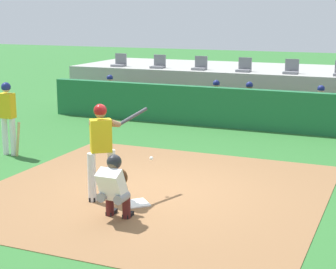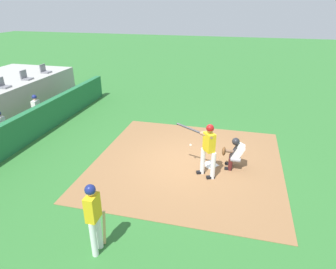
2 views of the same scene
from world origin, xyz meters
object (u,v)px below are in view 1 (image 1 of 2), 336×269
Objects in this scene: batter_at_plate at (102,145)px; on_deck_batter at (8,114)px; catcher_crouched at (115,184)px; stadium_seat_1 at (159,64)px; stadium_seat_2 at (200,66)px; dugout_player_2 at (248,102)px; stadium_seat_4 at (291,70)px; dugout_player_1 at (215,100)px; home_plate at (136,203)px; dugout_player_0 at (108,93)px; stadium_seat_3 at (244,68)px; dugout_player_3 at (319,107)px; stadium_seat_0 at (120,63)px.

batter_at_plate reaches higher than on_deck_batter.
stadium_seat_1 is (-4.06, 10.95, 0.93)m from catcher_crouched.
batter_at_plate is 3.76× the size of stadium_seat_2.
stadium_seat_2 is (1.63, 0.00, 0.00)m from stadium_seat_1.
dugout_player_2 is at bearing 54.82° from on_deck_batter.
stadium_seat_4 is at bearing 57.31° from on_deck_batter.
on_deck_batter is 6.92m from dugout_player_1.
catcher_crouched is (-0.01, -0.77, 0.58)m from home_plate.
stadium_seat_1 reaches higher than on_deck_batter.
dugout_player_0 is 3.87m from dugout_player_1.
stadium_seat_2 reaches higher than batter_at_plate.
dugout_player_2 is 3.21m from stadium_seat_2.
catcher_crouched is 11.01m from stadium_seat_3.
home_plate is 10.58m from stadium_seat_2.
on_deck_batter is at bearing -125.18° from dugout_player_2.
on_deck_batter is at bearing -84.00° from dugout_player_0.
dugout_player_2 is 2.18m from dugout_player_3.
batter_at_plate reaches higher than home_plate.
stadium_seat_1 reaches higher than dugout_player_1.
stadium_seat_3 is at bearing 94.56° from home_plate.
batter_at_plate reaches higher than dugout_player_1.
stadium_seat_4 reaches higher than dugout_player_2.
catcher_crouched is 11.25m from stadium_seat_2.
stadium_seat_2 is at bearing 99.80° from batter_at_plate.
dugout_player_0 is at bearing 118.38° from batter_at_plate.
home_plate is 0.24× the size of catcher_crouched.
stadium_seat_2 reaches higher than dugout_player_3.
dugout_player_1 is at bearing -58.57° from stadium_seat_2.
dugout_player_1 is (-1.19, 8.91, 0.07)m from catcher_crouched.
home_plate is at bearing -81.66° from dugout_player_1.
catcher_crouched is at bearing -90.48° from home_plate.
batter_at_plate is 11.31m from stadium_seat_0.
stadium_seat_0 is at bearing 159.96° from dugout_player_2.
stadium_seat_3 is (-0.81, 10.95, 0.93)m from catcher_crouched.
dugout_player_2 is (4.95, 0.00, 0.00)m from dugout_player_0.
catcher_crouched is 8.99m from dugout_player_1.
dugout_player_1 is at bearing -35.35° from stadium_seat_1.
dugout_player_1 is (3.87, 0.00, 0.00)m from dugout_player_0.
dugout_player_3 is at bearing 0.00° from dugout_player_0.
stadium_seat_3 reaches higher than dugout_player_2.
batter_at_plate is at bearing -80.20° from stadium_seat_2.
stadium_seat_3 reaches higher than dugout_player_1.
dugout_player_0 reaches higher than home_plate.
stadium_seat_2 is at bearing 102.52° from catcher_crouched.
dugout_player_3 is at bearing 76.87° from catcher_crouched.
stadium_seat_0 is 1.00× the size of stadium_seat_1.
stadium_seat_2 is (-2.33, 2.03, 0.86)m from dugout_player_2.
on_deck_batter is at bearing -122.69° from stadium_seat_4.
stadium_seat_1 is (-3.95, 2.03, 0.86)m from dugout_player_2.
stadium_seat_2 is (-2.44, 10.18, 1.51)m from home_plate.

